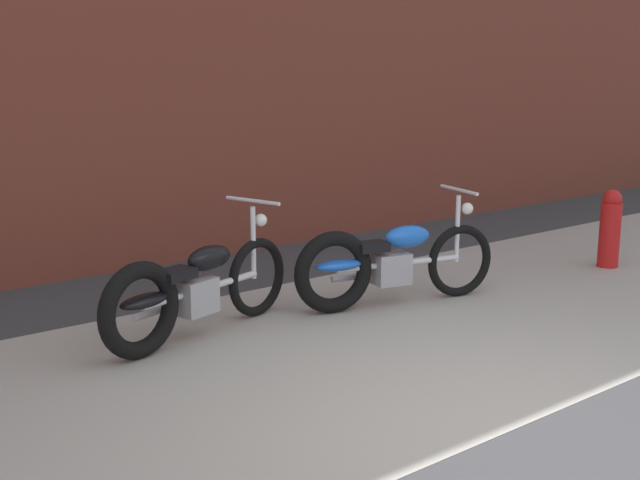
# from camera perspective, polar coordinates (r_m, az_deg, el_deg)

# --- Properties ---
(ground_plane) EXTENTS (80.00, 80.00, 0.00)m
(ground_plane) POSITION_cam_1_polar(r_m,az_deg,el_deg) (4.97, 13.73, -13.04)
(ground_plane) COLOR #38383A
(sidewalk_slab) EXTENTS (36.00, 3.50, 0.01)m
(sidewalk_slab) POSITION_cam_1_polar(r_m,az_deg,el_deg) (6.11, 0.66, -7.82)
(sidewalk_slab) COLOR #9E998E
(sidewalk_slab) RESTS_ON ground
(motorcycle_black) EXTENTS (1.96, 0.77, 1.03)m
(motorcycle_black) POSITION_cam_1_polar(r_m,az_deg,el_deg) (6.28, -9.41, -3.63)
(motorcycle_black) COLOR black
(motorcycle_black) RESTS_ON ground
(motorcycle_blue) EXTENTS (1.97, 0.75, 1.03)m
(motorcycle_blue) POSITION_cam_1_polar(r_m,az_deg,el_deg) (7.11, 4.56, -1.66)
(motorcycle_blue) COLOR black
(motorcycle_blue) RESTS_ON ground
(fire_hydrant) EXTENTS (0.22, 0.22, 0.84)m
(fire_hydrant) POSITION_cam_1_polar(r_m,az_deg,el_deg) (9.06, 20.04, 0.80)
(fire_hydrant) COLOR red
(fire_hydrant) RESTS_ON ground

